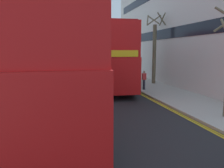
% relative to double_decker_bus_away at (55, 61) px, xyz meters
% --- Properties ---
extents(sidewalk_right, '(4.00, 80.00, 0.14)m').
position_rel_double_decker_bus_away_xyz_m(sidewalk_right, '(8.74, 5.90, -2.96)').
color(sidewalk_right, '#ADA89E').
rests_on(sidewalk_right, ground).
extents(kerb_line_outer, '(0.10, 56.00, 0.01)m').
position_rel_double_decker_bus_away_xyz_m(kerb_line_outer, '(6.64, 3.90, -3.03)').
color(kerb_line_outer, yellow).
rests_on(kerb_line_outer, ground).
extents(kerb_line_inner, '(0.10, 56.00, 0.01)m').
position_rel_double_decker_bus_away_xyz_m(kerb_line_inner, '(6.48, 3.90, -3.03)').
color(kerb_line_inner, yellow).
rests_on(kerb_line_inner, ground).
extents(double_decker_bus_away, '(2.85, 10.83, 5.64)m').
position_rel_double_decker_bus_away_xyz_m(double_decker_bus_away, '(0.00, 0.00, 0.00)').
color(double_decker_bus_away, red).
rests_on(double_decker_bus_away, ground).
extents(double_decker_bus_oncoming, '(3.13, 10.90, 5.64)m').
position_rel_double_decker_bus_away_xyz_m(double_decker_bus_oncoming, '(4.64, 9.91, 0.00)').
color(double_decker_bus_oncoming, red).
rests_on(double_decker_bus_oncoming, ground).
extents(pedestrian_far, '(0.34, 0.22, 1.62)m').
position_rel_double_decker_bus_away_xyz_m(pedestrian_far, '(7.32, 8.16, -2.04)').
color(pedestrian_far, '#2D2D38').
rests_on(pedestrian_far, sidewalk_right).
extents(street_tree_near, '(1.73, 1.74, 5.87)m').
position_rel_double_decker_bus_away_xyz_m(street_tree_near, '(8.50, 26.33, -0.23)').
color(street_tree_near, '#6B6047').
rests_on(street_tree_near, sidewalk_right).
extents(street_tree_mid, '(2.09, 2.09, 7.03)m').
position_rel_double_decker_bus_away_xyz_m(street_tree_mid, '(9.72, 11.58, 0.51)').
color(street_tree_mid, '#6B6047').
rests_on(street_tree_mid, sidewalk_right).
extents(townhouse_terrace_right, '(10.08, 28.00, 13.58)m').
position_rel_double_decker_bus_away_xyz_m(townhouse_terrace_right, '(15.74, 14.08, 3.76)').
color(townhouse_terrace_right, silver).
rests_on(townhouse_terrace_right, ground).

